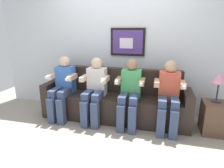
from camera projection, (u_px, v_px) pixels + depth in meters
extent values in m
plane|color=#9E9384|center=(110.00, 126.00, 3.19)|extent=(6.47, 6.47, 0.00)
cube|color=silver|center=(120.00, 44.00, 3.54)|extent=(4.98, 0.05, 2.60)
cube|color=black|center=(128.00, 42.00, 3.45)|extent=(0.63, 0.03, 0.50)
cube|color=#4C337F|center=(128.00, 42.00, 3.44)|extent=(0.55, 0.02, 0.42)
cube|color=silver|center=(126.00, 43.00, 3.44)|extent=(0.24, 0.02, 0.18)
cube|color=#2D231E|center=(114.00, 107.00, 3.39)|extent=(2.30, 0.58, 0.45)
cube|color=#2D231E|center=(117.00, 80.00, 3.47)|extent=(2.30, 0.14, 0.45)
cube|color=#2D231E|center=(53.00, 97.00, 3.66)|extent=(0.14, 0.58, 0.62)
cube|color=#2D231E|center=(186.00, 110.00, 3.08)|extent=(0.14, 0.58, 0.62)
cube|color=#3F72CC|center=(66.00, 79.00, 3.47)|extent=(0.32, 0.20, 0.48)
sphere|color=beige|center=(65.00, 62.00, 3.38)|extent=(0.19, 0.19, 0.19)
cube|color=#38476B|center=(56.00, 91.00, 3.36)|extent=(0.12, 0.40, 0.12)
cube|color=#38476B|center=(66.00, 92.00, 3.32)|extent=(0.12, 0.40, 0.12)
cube|color=#38476B|center=(52.00, 111.00, 3.25)|extent=(0.12, 0.12, 0.45)
cube|color=#38476B|center=(61.00, 112.00, 3.21)|extent=(0.12, 0.12, 0.45)
cube|color=beige|center=(53.00, 76.00, 3.39)|extent=(0.08, 0.28, 0.08)
cube|color=beige|center=(72.00, 77.00, 3.29)|extent=(0.08, 0.28, 0.08)
cube|color=white|center=(68.00, 79.00, 3.14)|extent=(0.04, 0.13, 0.04)
cube|color=white|center=(48.00, 77.00, 3.23)|extent=(0.04, 0.10, 0.04)
cube|color=white|center=(97.00, 81.00, 3.33)|extent=(0.32, 0.20, 0.48)
sphere|color=beige|center=(97.00, 63.00, 3.24)|extent=(0.19, 0.19, 0.19)
cube|color=#38476B|center=(89.00, 94.00, 3.21)|extent=(0.12, 0.40, 0.12)
cube|color=#38476B|center=(99.00, 95.00, 3.17)|extent=(0.12, 0.40, 0.12)
cube|color=#38476B|center=(85.00, 114.00, 3.11)|extent=(0.12, 0.12, 0.45)
cube|color=#38476B|center=(95.00, 116.00, 3.06)|extent=(0.12, 0.12, 0.45)
cube|color=beige|center=(84.00, 78.00, 3.24)|extent=(0.08, 0.28, 0.08)
cube|color=beige|center=(106.00, 79.00, 3.15)|extent=(0.08, 0.28, 0.08)
cube|color=white|center=(103.00, 81.00, 3.00)|extent=(0.04, 0.13, 0.04)
cube|color=#4CB266|center=(131.00, 84.00, 3.18)|extent=(0.32, 0.20, 0.48)
sphere|color=#9E7556|center=(132.00, 65.00, 3.09)|extent=(0.19, 0.19, 0.19)
cube|color=#38476B|center=(124.00, 97.00, 3.07)|extent=(0.12, 0.40, 0.12)
cube|color=#38476B|center=(135.00, 98.00, 3.03)|extent=(0.12, 0.40, 0.12)
cube|color=#38476B|center=(121.00, 119.00, 2.96)|extent=(0.12, 0.12, 0.45)
cube|color=#38476B|center=(132.00, 120.00, 2.92)|extent=(0.12, 0.12, 0.45)
cube|color=#9E7556|center=(119.00, 80.00, 3.10)|extent=(0.08, 0.28, 0.08)
cube|color=#9E7556|center=(142.00, 82.00, 3.00)|extent=(0.08, 0.28, 0.08)
cube|color=white|center=(141.00, 84.00, 2.85)|extent=(0.04, 0.13, 0.04)
cube|color=white|center=(117.00, 82.00, 2.94)|extent=(0.04, 0.10, 0.04)
cube|color=#D8593F|center=(169.00, 86.00, 3.04)|extent=(0.32, 0.20, 0.48)
sphere|color=tan|center=(171.00, 66.00, 2.95)|extent=(0.19, 0.19, 0.19)
cube|color=#38476B|center=(162.00, 101.00, 2.92)|extent=(0.12, 0.40, 0.12)
cube|color=#38476B|center=(174.00, 102.00, 2.88)|extent=(0.12, 0.40, 0.12)
cube|color=#38476B|center=(161.00, 123.00, 2.82)|extent=(0.12, 0.12, 0.45)
cube|color=#38476B|center=(173.00, 125.00, 2.77)|extent=(0.12, 0.12, 0.45)
cube|color=tan|center=(157.00, 83.00, 2.95)|extent=(0.08, 0.28, 0.08)
cube|color=tan|center=(183.00, 84.00, 2.86)|extent=(0.08, 0.28, 0.08)
cube|color=white|center=(184.00, 87.00, 2.71)|extent=(0.04, 0.13, 0.04)
cube|color=brown|center=(215.00, 118.00, 2.93)|extent=(0.40, 0.40, 0.50)
cylinder|color=#333338|center=(216.00, 101.00, 2.91)|extent=(0.14, 0.14, 0.02)
cylinder|color=#333338|center=(217.00, 92.00, 2.86)|extent=(0.02, 0.02, 0.28)
cone|color=pink|center=(220.00, 78.00, 2.80)|extent=(0.22, 0.22, 0.16)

